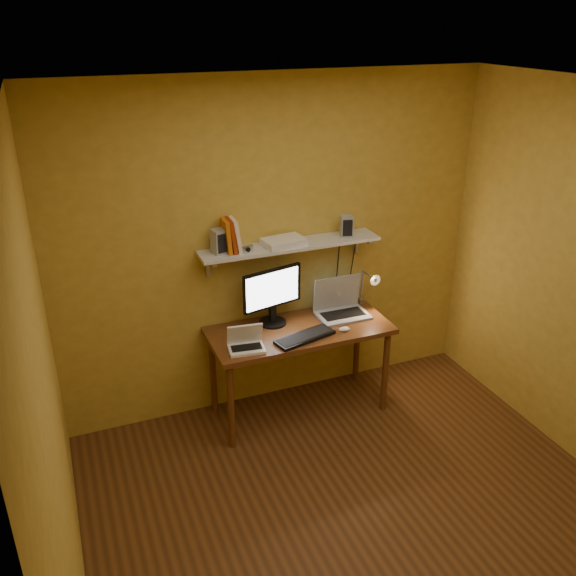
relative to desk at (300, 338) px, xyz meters
name	(u,v)px	position (x,y,z in m)	size (l,w,h in m)	color
room	(380,345)	(-0.07, -1.28, 0.64)	(3.44, 3.24, 2.64)	brown
desk	(300,338)	(0.00, 0.00, 0.00)	(1.40, 0.60, 0.75)	brown
wall_shelf	(290,245)	(0.00, 0.19, 0.69)	(1.40, 0.25, 0.21)	silver
monitor	(272,294)	(-0.16, 0.16, 0.34)	(0.50, 0.25, 0.45)	black
laptop	(340,305)	(0.40, 0.12, 0.16)	(0.40, 0.29, 0.30)	#96999E
netbook	(246,342)	(-0.48, -0.13, 0.14)	(0.28, 0.22, 0.19)	white
keyboard	(305,337)	(-0.03, -0.16, 0.10)	(0.47, 0.16, 0.02)	black
mouse	(345,329)	(0.30, -0.17, 0.10)	(0.09, 0.06, 0.03)	white
desk_lamp	(369,284)	(0.66, 0.13, 0.29)	(0.09, 0.23, 0.38)	silver
speaker_left	(219,241)	(-0.55, 0.20, 0.80)	(0.10, 0.10, 0.18)	#96999E
speaker_right	(347,226)	(0.46, 0.18, 0.79)	(0.09, 0.09, 0.16)	#96999E
books	(231,235)	(-0.46, 0.20, 0.83)	(0.13, 0.17, 0.25)	#BE5E0F
shelf_camera	(247,249)	(-0.36, 0.14, 0.74)	(0.10, 0.05, 0.06)	silver
router	(284,242)	(-0.06, 0.18, 0.74)	(0.31, 0.20, 0.05)	white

